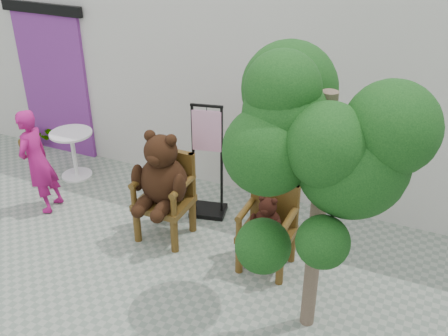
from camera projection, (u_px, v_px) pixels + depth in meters
name	position (u px, v px, depth m)	size (l,w,h in m)	color
ground_plane	(137.00, 306.00, 5.35)	(60.00, 60.00, 0.00)	gray
back_wall	(252.00, 76.00, 7.12)	(9.00, 1.00, 3.00)	beige
doorway	(55.00, 81.00, 7.94)	(1.40, 0.11, 2.33)	#722A80
chair_big	(163.00, 180.00, 6.07)	(0.68, 0.73, 1.38)	#452E0E
chair_small	(269.00, 222.00, 5.68)	(0.56, 0.52, 0.99)	#452E0E
person	(37.00, 162.00, 6.67)	(0.50, 0.33, 1.37)	#A51467
cafe_table	(73.00, 149.00, 7.52)	(0.60, 0.60, 0.70)	white
display_stand	(208.00, 174.00, 6.59)	(0.51, 0.44, 1.51)	black
stool_bucket	(261.00, 161.00, 6.77)	(0.32, 0.32, 1.45)	white
tree	(314.00, 136.00, 4.13)	(1.74, 1.56, 2.74)	brown
potted_plant	(34.00, 138.00, 8.35)	(0.41, 0.36, 0.46)	black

